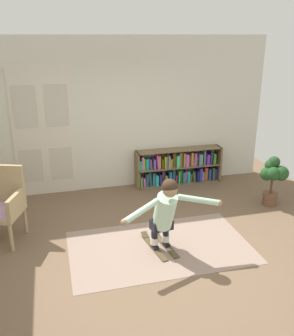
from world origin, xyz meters
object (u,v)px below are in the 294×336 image
object	(u,v)px
wicker_chair	(0,203)
skis_pair	(159,245)
person_skier	(165,210)
potted_plant	(273,177)
bookshelf	(178,168)

from	to	relation	value
wicker_chair	skis_pair	xyz separation A→B (m)	(2.18, -0.82, -0.56)
wicker_chair	skis_pair	size ratio (longest dim) A/B	1.38
person_skier	skis_pair	bearing A→B (deg)	98.96
skis_pair	potted_plant	bearing A→B (deg)	19.67
skis_pair	person_skier	distance (m)	0.66
bookshelf	potted_plant	distance (m)	1.91
bookshelf	wicker_chair	distance (m)	3.55
wicker_chair	person_skier	xyz separation A→B (m)	(2.21, -1.00, 0.08)
wicker_chair	person_skier	bearing A→B (deg)	-24.34
bookshelf	wicker_chair	bearing A→B (deg)	-156.38
bookshelf	skis_pair	bearing A→B (deg)	-115.37
bookshelf	potted_plant	bearing A→B (deg)	-47.73
potted_plant	bookshelf	bearing A→B (deg)	132.27
wicker_chair	bookshelf	bearing A→B (deg)	23.62
skis_pair	person_skier	world-z (taller)	person_skier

